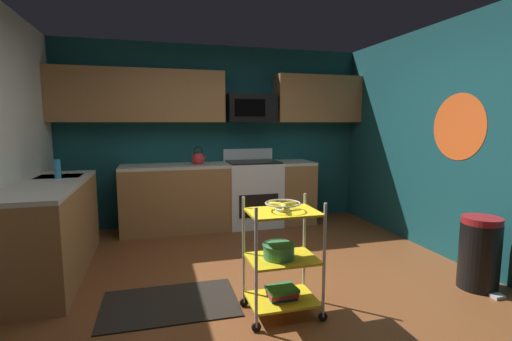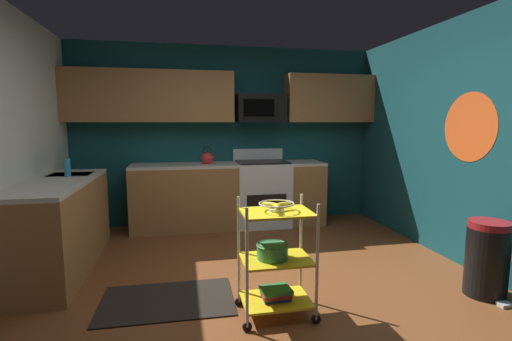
# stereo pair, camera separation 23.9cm
# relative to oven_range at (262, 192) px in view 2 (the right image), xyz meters

# --- Properties ---
(floor) EXTENTS (4.40, 4.80, 0.04)m
(floor) POSITION_rel_oven_range_xyz_m (-0.47, -2.10, -0.50)
(floor) COLOR brown
(floor) RESTS_ON ground
(wall_back) EXTENTS (4.52, 0.06, 2.60)m
(wall_back) POSITION_rel_oven_range_xyz_m (-0.47, 0.33, 0.82)
(wall_back) COLOR #14474C
(wall_back) RESTS_ON ground
(wall_right) EXTENTS (0.06, 4.80, 2.60)m
(wall_right) POSITION_rel_oven_range_xyz_m (1.76, -2.10, 0.82)
(wall_right) COLOR #14474C
(wall_right) RESTS_ON ground
(wall_flower_decal) EXTENTS (0.00, 0.71, 0.71)m
(wall_flower_decal) POSITION_rel_oven_range_xyz_m (1.73, -1.94, 0.97)
(wall_flower_decal) COLOR #E5591E
(counter_run) EXTENTS (3.57, 2.44, 0.92)m
(counter_run) POSITION_rel_oven_range_xyz_m (-1.25, -0.50, -0.01)
(counter_run) COLOR #9E6B3D
(counter_run) RESTS_ON ground
(oven_range) EXTENTS (0.76, 0.65, 1.10)m
(oven_range) POSITION_rel_oven_range_xyz_m (0.00, 0.00, 0.00)
(oven_range) COLOR white
(oven_range) RESTS_ON ground
(upper_cabinets) EXTENTS (4.40, 0.33, 0.70)m
(upper_cabinets) POSITION_rel_oven_range_xyz_m (-0.58, 0.13, 1.37)
(upper_cabinets) COLOR #9E6B3D
(microwave) EXTENTS (0.70, 0.39, 0.40)m
(microwave) POSITION_rel_oven_range_xyz_m (-0.00, 0.10, 1.22)
(microwave) COLOR black
(rolling_cart) EXTENTS (0.59, 0.40, 0.91)m
(rolling_cart) POSITION_rel_oven_range_xyz_m (-0.44, -2.55, -0.03)
(rolling_cart) COLOR silver
(rolling_cart) RESTS_ON ground
(fruit_bowl) EXTENTS (0.27, 0.27, 0.07)m
(fruit_bowl) POSITION_rel_oven_range_xyz_m (-0.44, -2.55, 0.40)
(fruit_bowl) COLOR silver
(fruit_bowl) RESTS_ON rolling_cart
(mixing_bowl_large) EXTENTS (0.25, 0.25, 0.11)m
(mixing_bowl_large) POSITION_rel_oven_range_xyz_m (-0.47, -2.55, 0.04)
(mixing_bowl_large) COLOR #387F4C
(mixing_bowl_large) RESTS_ON rolling_cart
(book_stack) EXTENTS (0.24, 0.20, 0.09)m
(book_stack) POSITION_rel_oven_range_xyz_m (-0.44, -2.55, -0.30)
(book_stack) COLOR #1E4C8C
(book_stack) RESTS_ON rolling_cart
(kettle) EXTENTS (0.21, 0.18, 0.26)m
(kettle) POSITION_rel_oven_range_xyz_m (-0.79, -0.00, 0.52)
(kettle) COLOR red
(kettle) RESTS_ON counter_run
(dish_soap_bottle) EXTENTS (0.06, 0.06, 0.20)m
(dish_soap_bottle) POSITION_rel_oven_range_xyz_m (-2.34, -0.95, 0.54)
(dish_soap_bottle) COLOR #2D8CBF
(dish_soap_bottle) RESTS_ON counter_run
(trash_can) EXTENTS (0.34, 0.42, 0.66)m
(trash_can) POSITION_rel_oven_range_xyz_m (1.43, -2.59, -0.15)
(trash_can) COLOR black
(trash_can) RESTS_ON ground
(floor_rug) EXTENTS (1.11, 0.71, 0.01)m
(floor_rug) POSITION_rel_oven_range_xyz_m (-1.29, -2.16, -0.47)
(floor_rug) COLOR black
(floor_rug) RESTS_ON ground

